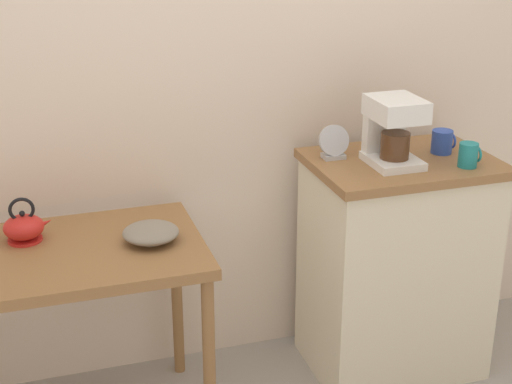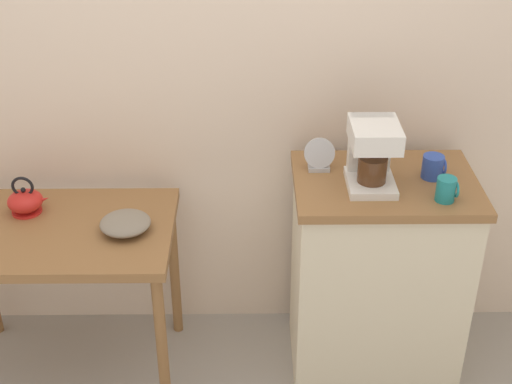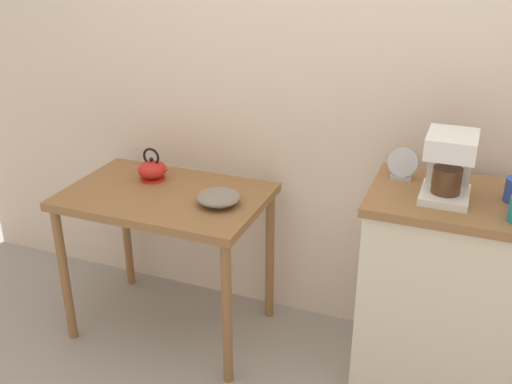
{
  "view_description": "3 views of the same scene",
  "coord_description": "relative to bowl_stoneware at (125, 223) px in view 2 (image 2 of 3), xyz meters",
  "views": [
    {
      "loc": [
        -0.74,
        -2.52,
        1.9
      ],
      "look_at": [
        0.03,
        -0.09,
        0.9
      ],
      "focal_mm": 54.08,
      "sensor_mm": 36.0,
      "label": 1
    },
    {
      "loc": [
        0.14,
        -2.41,
        2.29
      ],
      "look_at": [
        0.16,
        -0.07,
        0.93
      ],
      "focal_mm": 50.5,
      "sensor_mm": 36.0,
      "label": 2
    },
    {
      "loc": [
        0.67,
        -2.21,
        1.87
      ],
      "look_at": [
        -0.17,
        -0.07,
        0.84
      ],
      "focal_mm": 41.18,
      "sensor_mm": 36.0,
      "label": 3
    }
  ],
  "objects": [
    {
      "name": "mug_blue",
      "position": [
        1.19,
        0.1,
        0.19
      ],
      "size": [
        0.09,
        0.08,
        0.09
      ],
      "color": "#2D4CAD",
      "rests_on": "kitchen_counter"
    },
    {
      "name": "coffee_maker",
      "position": [
        0.94,
        0.06,
        0.28
      ],
      "size": [
        0.18,
        0.22,
        0.26
      ],
      "color": "white",
      "rests_on": "kitchen_counter"
    },
    {
      "name": "ground_plane",
      "position": [
        0.35,
        0.07,
        -0.79
      ],
      "size": [
        8.0,
        8.0,
        0.0
      ],
      "primitive_type": "plane",
      "color": "gray"
    },
    {
      "name": "mug_dark_teal",
      "position": [
        1.2,
        -0.07,
        0.19
      ],
      "size": [
        0.08,
        0.07,
        0.09
      ],
      "color": "teal",
      "rests_on": "kitchen_counter"
    },
    {
      "name": "teakettle",
      "position": [
        -0.42,
        0.14,
        0.02
      ],
      "size": [
        0.17,
        0.14,
        0.16
      ],
      "color": "red",
      "rests_on": "wooden_table"
    },
    {
      "name": "kitchen_counter",
      "position": [
        1.01,
        0.08,
        -0.32
      ],
      "size": [
        0.71,
        0.52,
        0.93
      ],
      "color": "beige",
      "rests_on": "ground_plane"
    },
    {
      "name": "wooden_table",
      "position": [
        -0.29,
        0.02,
        -0.13
      ],
      "size": [
        0.93,
        0.61,
        0.75
      ],
      "color": "olive",
      "rests_on": "ground_plane"
    },
    {
      "name": "bowl_stoneware",
      "position": [
        0.0,
        0.0,
        0.0
      ],
      "size": [
        0.2,
        0.2,
        0.06
      ],
      "color": "gray",
      "rests_on": "wooden_table"
    },
    {
      "name": "table_clock",
      "position": [
        0.76,
        0.17,
        0.2
      ],
      "size": [
        0.12,
        0.06,
        0.13
      ],
      "color": "#B2B5BA",
      "rests_on": "kitchen_counter"
    },
    {
      "name": "back_wall",
      "position": [
        0.45,
        0.45,
        0.61
      ],
      "size": [
        4.4,
        0.1,
        2.8
      ],
      "primitive_type": "cube",
      "color": "beige",
      "rests_on": "ground_plane"
    }
  ]
}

